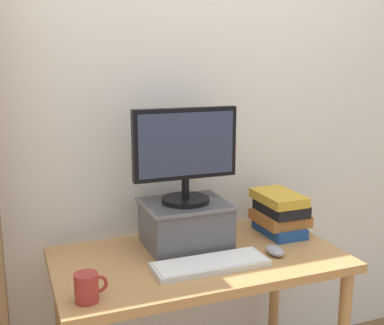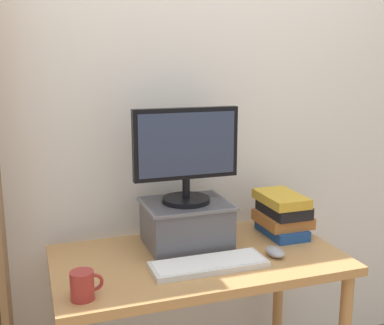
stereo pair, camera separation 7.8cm
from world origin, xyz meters
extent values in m
cube|color=silver|center=(0.00, 0.42, 1.30)|extent=(7.00, 0.08, 2.60)
cube|color=#B7844C|center=(0.00, 0.00, 0.76)|extent=(1.16, 0.64, 0.04)
cylinder|color=#B7844C|center=(0.53, 0.27, 0.37)|extent=(0.05, 0.05, 0.74)
cube|color=#515156|center=(-0.01, 0.13, 0.87)|extent=(0.34, 0.28, 0.19)
cube|color=slate|center=(-0.01, 0.13, 0.96)|extent=(0.36, 0.30, 0.01)
cylinder|color=black|center=(-0.01, 0.13, 0.97)|extent=(0.20, 0.20, 0.02)
cylinder|color=black|center=(-0.01, 0.13, 1.03)|extent=(0.03, 0.03, 0.08)
cube|color=black|center=(-0.01, 0.13, 1.22)|extent=(0.44, 0.04, 0.29)
cube|color=#2D3851|center=(-0.01, 0.11, 1.22)|extent=(0.41, 0.00, 0.26)
cube|color=silver|center=(0.00, -0.12, 0.78)|extent=(0.45, 0.16, 0.02)
cube|color=white|center=(0.00, -0.12, 0.80)|extent=(0.42, 0.14, 0.00)
ellipsoid|color=#99999E|center=(0.29, -0.11, 0.79)|extent=(0.06, 0.10, 0.04)
cube|color=navy|center=(0.44, 0.10, 0.80)|extent=(0.15, 0.24, 0.05)
cube|color=#AD662D|center=(0.45, 0.11, 0.84)|extent=(0.20, 0.23, 0.05)
cube|color=black|center=(0.45, 0.11, 0.89)|extent=(0.16, 0.24, 0.05)
cube|color=gold|center=(0.44, 0.11, 0.94)|extent=(0.16, 0.26, 0.04)
cylinder|color=#9E2D28|center=(-0.49, -0.22, 0.82)|extent=(0.08, 0.08, 0.10)
torus|color=#9E2D28|center=(-0.45, -0.22, 0.83)|extent=(0.06, 0.01, 0.06)
camera|label=1|loc=(-0.69, -1.69, 1.55)|focal=45.00mm
camera|label=2|loc=(-0.62, -1.72, 1.55)|focal=45.00mm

